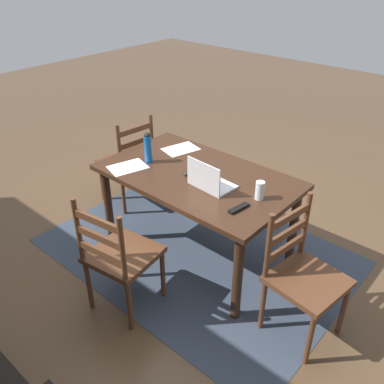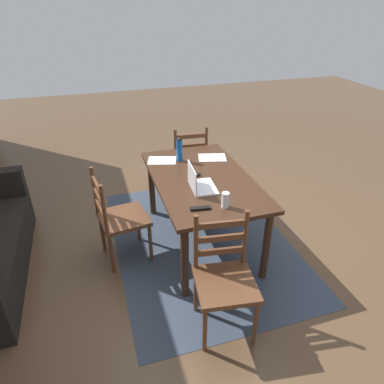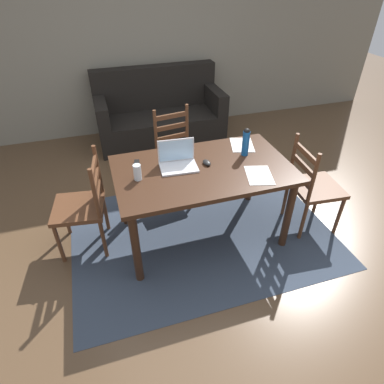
% 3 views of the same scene
% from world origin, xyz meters
% --- Properties ---
extents(ground_plane, '(14.00, 14.00, 0.00)m').
position_xyz_m(ground_plane, '(0.00, 0.00, 0.00)').
color(ground_plane, brown).
extents(area_rug, '(2.51, 1.78, 0.01)m').
position_xyz_m(area_rug, '(0.00, 0.00, 0.00)').
color(area_rug, '#333D4C').
rests_on(area_rug, ground).
extents(dining_table, '(1.54, 0.92, 0.77)m').
position_xyz_m(dining_table, '(0.00, 0.00, 0.67)').
color(dining_table, '#382114').
rests_on(dining_table, ground).
extents(chair_far_head, '(0.50, 0.50, 0.95)m').
position_xyz_m(chair_far_head, '(-0.01, 0.83, 0.46)').
color(chair_far_head, '#56331E').
rests_on(chair_far_head, ground).
extents(chair_left_far, '(0.50, 0.50, 0.95)m').
position_xyz_m(chair_left_far, '(-1.06, 0.18, 0.46)').
color(chair_left_far, '#56331E').
rests_on(chair_left_far, ground).
extents(chair_right_near, '(0.48, 0.48, 0.95)m').
position_xyz_m(chair_right_near, '(1.06, -0.18, 0.46)').
color(chair_right_near, '#56331E').
rests_on(chair_right_near, ground).
extents(laptop, '(0.34, 0.24, 0.23)m').
position_xyz_m(laptop, '(-0.20, 0.10, 0.83)').
color(laptop, silver).
rests_on(laptop, dining_table).
extents(water_bottle, '(0.06, 0.06, 0.26)m').
position_xyz_m(water_bottle, '(0.44, 0.10, 0.91)').
color(water_bottle, '#145199').
rests_on(water_bottle, dining_table).
extents(drinking_glass, '(0.06, 0.06, 0.14)m').
position_xyz_m(drinking_glass, '(-0.57, -0.01, 0.84)').
color(drinking_glass, silver).
rests_on(drinking_glass, dining_table).
extents(computer_mouse, '(0.07, 0.11, 0.03)m').
position_xyz_m(computer_mouse, '(0.05, 0.05, 0.79)').
color(computer_mouse, black).
rests_on(computer_mouse, dining_table).
extents(tv_remote, '(0.07, 0.17, 0.02)m').
position_xyz_m(tv_remote, '(-0.54, 0.20, 0.78)').
color(tv_remote, black).
rests_on(tv_remote, dining_table).
extents(paper_stack_left, '(0.29, 0.34, 0.00)m').
position_xyz_m(paper_stack_left, '(0.50, 0.28, 0.77)').
color(paper_stack_left, white).
rests_on(paper_stack_left, dining_table).
extents(paper_stack_right, '(0.28, 0.34, 0.00)m').
position_xyz_m(paper_stack_right, '(0.41, -0.26, 0.77)').
color(paper_stack_right, white).
rests_on(paper_stack_right, dining_table).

